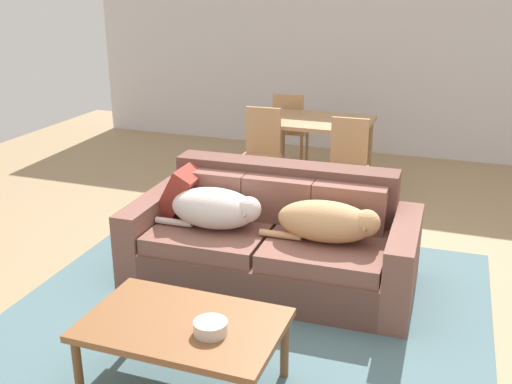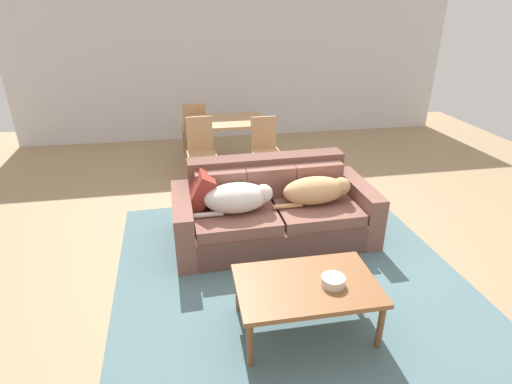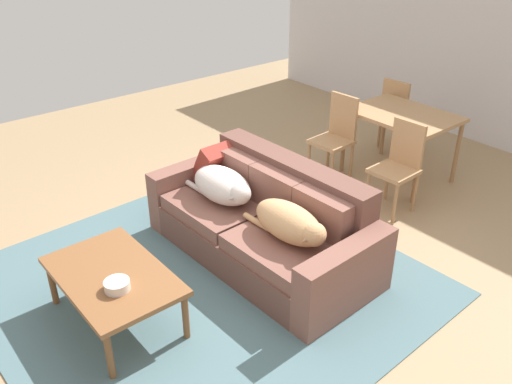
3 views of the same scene
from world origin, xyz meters
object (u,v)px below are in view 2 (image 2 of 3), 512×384
Objects in this scene: dining_chair_near_right at (265,147)px; dog_on_right_cushion at (317,190)px; dining_chair_far_left at (194,127)px; dog_on_left_cushion at (239,198)px; dining_chair_near_left at (201,149)px; throw_pillow_by_left_arm at (199,190)px; couch at (272,211)px; bowl_on_coffee_table at (333,281)px; dining_table at (228,125)px; coffee_table at (307,288)px.

dog_on_right_cushion is at bearing -84.49° from dining_chair_near_right.
dining_chair_near_right is 1.02× the size of dining_chair_far_left.
dog_on_left_cushion is 0.85× the size of dining_chair_near_left.
dining_chair_near_left reaches higher than dining_chair_near_right.
throw_pillow_by_left_arm is at bearing 84.73° from dining_chair_far_left.
couch is 0.50m from dog_on_left_cushion.
throw_pillow_by_left_arm is 1.78m from bowl_on_coffee_table.
dining_chair_far_left is (0.05, 2.74, -0.10)m from throw_pillow_by_left_arm.
coffee_table is at bearing -87.17° from dining_table.
dog_on_left_cushion is at bearing 105.29° from coffee_table.
dog_on_left_cushion is 2.34m from dining_table.
dining_chair_near_right reaches higher than dog_on_right_cushion.
bowl_on_coffee_table is 3.19m from dining_chair_near_left.
coffee_table is 3.62m from dining_table.
dining_chair_near_right is at bearing -54.17° from dining_table.
dining_chair_far_left is at bearing 88.91° from throw_pillow_by_left_arm.
dining_chair_near_right is (0.27, 2.98, 0.12)m from coffee_table.
dining_table is (0.17, 2.33, 0.09)m from dog_on_left_cushion.
dining_chair_near_left reaches higher than throw_pillow_by_left_arm.
dining_chair_near_right is (1.00, 1.52, -0.10)m from throw_pillow_by_left_arm.
dining_chair_near_left reaches higher than bowl_on_coffee_table.
dog_on_right_cushion is 0.91× the size of dining_chair_near_right.
bowl_on_coffee_table is 3.68m from dining_table.
couch is 2.35× the size of dining_chair_far_left.
dining_table is 1.21× the size of dining_chair_far_left.
dining_chair_near_right is at bearing 95.84° from dog_on_right_cushion.
dog_on_right_cushion reaches higher than bowl_on_coffee_table.
dog_on_left_cushion is at bearing 112.07° from bowl_on_coffee_table.
couch is at bearing -2.53° from throw_pillow_by_left_arm.
dog_on_left_cushion is 1.43m from bowl_on_coffee_table.
couch is 2.21m from dining_table.
bowl_on_coffee_table is (0.14, -1.49, 0.16)m from couch.
dog_on_right_cushion is at bearing 77.37° from bowl_on_coffee_table.
couch is 2.64× the size of dog_on_left_cushion.
throw_pillow_by_left_arm reaches higher than bowl_on_coffee_table.
dining_chair_near_right reaches higher than dog_on_left_cushion.
dining_chair_far_left is at bearing 110.17° from dog_on_right_cushion.
throw_pillow_by_left_arm is 1.57m from dining_chair_near_left.
dining_chair_near_right is (0.45, -0.62, -0.17)m from dining_table.
dog_on_left_cushion reaches higher than coffee_table.
bowl_on_coffee_table is at bearing -104.37° from dog_on_right_cushion.
couch is at bearing -100.34° from dining_chair_near_right.
dining_chair_far_left reaches higher than throw_pillow_by_left_arm.
throw_pillow_by_left_arm is at bearing 121.10° from bowl_on_coffee_table.
dining_chair_far_left is (-0.33, 2.94, -0.08)m from dog_on_left_cushion.
dog_on_left_cushion is 0.75× the size of coffee_table.
dining_chair_far_left is at bearing 89.25° from dining_chair_near_left.
dog_on_right_cushion is 4.66× the size of bowl_on_coffee_table.
dining_table is at bearing 75.55° from throw_pillow_by_left_arm.
dining_table is 1.19× the size of dining_chair_near_right.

